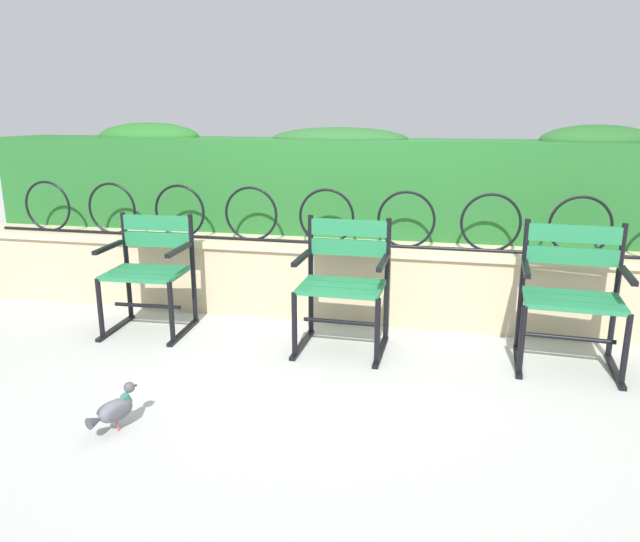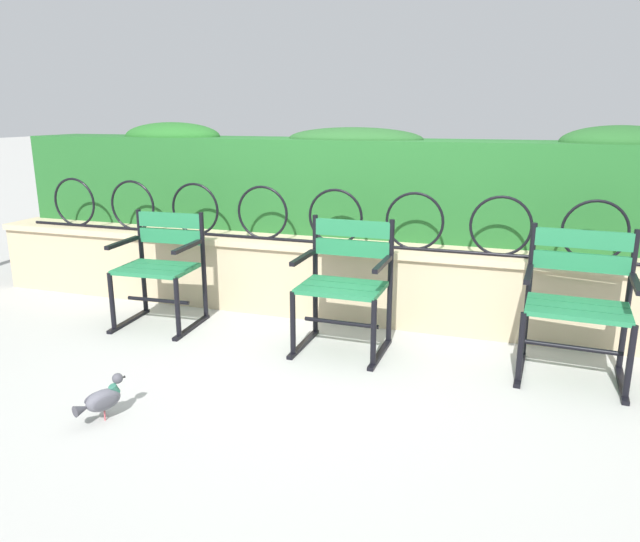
% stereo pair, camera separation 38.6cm
% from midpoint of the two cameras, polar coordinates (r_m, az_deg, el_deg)
% --- Properties ---
extents(ground_plane, '(60.00, 60.00, 0.00)m').
position_cam_midpoint_polar(ground_plane, '(4.01, -2.87, -7.76)').
color(ground_plane, '#ADADA8').
extents(stone_wall, '(6.28, 0.41, 0.59)m').
position_cam_midpoint_polar(stone_wall, '(4.59, -0.46, -0.85)').
color(stone_wall, tan).
rests_on(stone_wall, ground).
extents(iron_arch_fence, '(5.76, 0.02, 0.42)m').
position_cam_midpoint_polar(iron_arch_fence, '(4.43, -1.77, 4.93)').
color(iron_arch_fence, black).
rests_on(iron_arch_fence, stone_wall).
extents(hedge_row, '(6.15, 0.60, 0.88)m').
position_cam_midpoint_polar(hedge_row, '(4.92, 0.67, 8.58)').
color(hedge_row, '#236028').
rests_on(hedge_row, stone_wall).
extents(park_chair_left, '(0.59, 0.55, 0.83)m').
position_cam_midpoint_polar(park_chair_left, '(4.52, -18.32, 0.18)').
color(park_chair_left, '#237547').
rests_on(park_chair_left, ground).
extents(park_chair_centre, '(0.58, 0.53, 0.86)m').
position_cam_midpoint_polar(park_chair_centre, '(3.96, -0.50, -0.96)').
color(park_chair_centre, '#237547').
rests_on(park_chair_centre, ground).
extents(park_chair_right, '(0.64, 0.55, 0.89)m').
position_cam_midpoint_polar(park_chair_right, '(3.92, 20.35, -1.95)').
color(park_chair_right, '#237547').
rests_on(park_chair_right, ground).
extents(pigeon_near_chairs, '(0.17, 0.28, 0.22)m').
position_cam_midpoint_polar(pigeon_near_chairs, '(3.28, -22.30, -12.22)').
color(pigeon_near_chairs, '#5B5B66').
rests_on(pigeon_near_chairs, ground).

